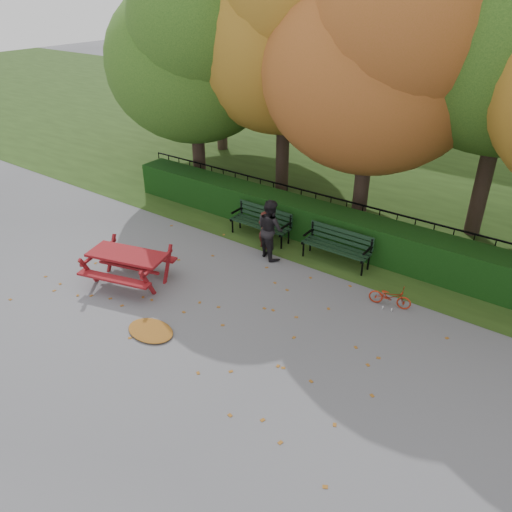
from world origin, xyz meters
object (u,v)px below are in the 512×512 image
Objects in this scene: tree_f at (221,2)px; child at (264,230)px; bench_left at (262,220)px; tree_a at (195,51)px; tree_b at (292,21)px; bicycle at (390,296)px; tree_c at (385,55)px; bench_right at (338,244)px; picnic_table at (128,260)px; adult at (270,229)px.

tree_f reaches higher than child.
bench_left is (5.83, -5.54, -5.17)m from tree_f.
tree_b reaches higher than tree_a.
tree_a is 0.85× the size of tree_b.
child is 3.95m from bicycle.
child is at bearing -28.82° from tree_a.
bench_left is at bearing -133.36° from tree_c.
child reaches higher than bench_right.
bicycle is (4.32, -1.10, -0.27)m from bench_left.
tree_f is 10.11m from child.
bench_left is at bearing -43.51° from tree_f.
bench_left is 1.00× the size of bench_right.
tree_b is at bearing -27.99° from tree_f.
tree_a is 3.41× the size of picnic_table.
tree_f is 5.10× the size of bench_right.
picnic_table is at bearing -118.56° from tree_c.
tree_c is 0.87× the size of tree_f.
bicycle is (10.16, -6.64, -5.44)m from tree_f.
bicycle is at bearing -160.83° from adult.
tree_a is at bearing -156.95° from tree_b.
adult is (6.66, -6.34, -4.88)m from tree_f.
adult reaches higher than picnic_table.
tree_f reaches higher than tree_b.
picnic_table is at bearing -64.93° from tree_a.
picnic_table reaches higher than bicycle.
tree_f reaches higher than tree_c.
bench_right is at bearing -161.70° from child.
tree_b is at bearing 41.14° from bicycle.
tree_b is at bearing -38.74° from adult.
tree_f is (-1.94, 3.66, 1.17)m from tree_a.
bench_right is (8.23, -5.54, -5.17)m from tree_f.
tree_f reaches higher than tree_a.
adult is 1.71× the size of bicycle.
tree_c is 4.94× the size of adult.
tree_f is at bearing 100.49° from picnic_table.
child is at bearing 48.39° from picnic_table.
tree_b is (2.74, 1.17, 0.88)m from tree_a.
tree_c reaches higher than bicycle.
tree_b reaches higher than child.
tree_f is at bearing 117.98° from tree_a.
bench_left is at bearing -25.76° from tree_a.
picnic_table is at bearing 104.91° from bicycle.
tree_a is at bearing -5.49° from adult.
bench_right is 1.65× the size of child.
tree_a reaches higher than bench_right.
tree_b reaches higher than adult.
tree_b reaches higher than bicycle.
tree_b is at bearing -62.02° from child.
tree_f is at bearing 152.01° from tree_b.
tree_c is 4.87m from bench_right.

